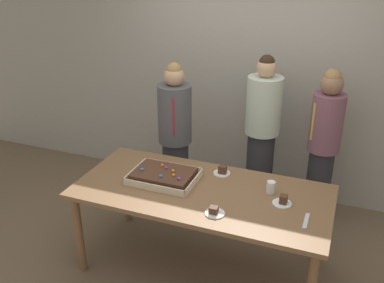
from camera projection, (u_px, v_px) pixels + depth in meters
name	position (u px, v px, depth m)	size (l,w,h in m)	color
ground_plane	(201.00, 267.00, 3.83)	(12.00, 12.00, 0.00)	brown
interior_back_panel	(254.00, 62.00, 4.58)	(8.00, 0.12, 3.00)	#9E998E
party_table	(202.00, 198.00, 3.54)	(2.09, 0.97, 0.80)	brown
sheet_cake	(164.00, 176.00, 3.64)	(0.56, 0.42, 0.10)	beige
plated_slice_near_left	(222.00, 171.00, 3.74)	(0.15, 0.15, 0.08)	white
plated_slice_near_right	(214.00, 212.00, 3.18)	(0.15, 0.15, 0.06)	white
plated_slice_far_left	(283.00, 201.00, 3.30)	(0.15, 0.15, 0.08)	white
drink_cup_nearest	(271.00, 187.00, 3.45)	(0.07, 0.07, 0.10)	white
cake_server_utensil	(306.00, 221.00, 3.10)	(0.03, 0.20, 0.01)	silver
person_serving_front	(323.00, 145.00, 4.16)	(0.31, 0.31, 1.62)	#28282D
person_green_shirt_behind	(175.00, 138.00, 4.36)	(0.34, 0.34, 1.62)	#28282D
person_striped_tie_right	(262.00, 136.00, 4.32)	(0.35, 0.35, 1.70)	#28282D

